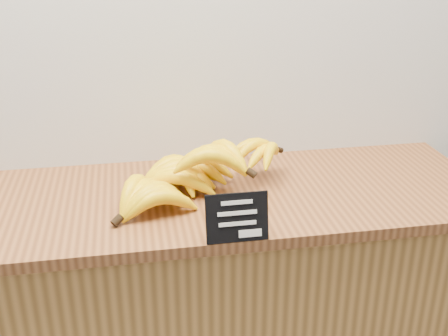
# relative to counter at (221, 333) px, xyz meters

# --- Properties ---
(counter) EXTENTS (1.53, 0.50, 0.90)m
(counter) POSITION_rel_counter_xyz_m (0.00, 0.00, 0.00)
(counter) COLOR #A97536
(counter) RESTS_ON ground
(counter_top) EXTENTS (1.46, 0.54, 0.03)m
(counter_top) POSITION_rel_counter_xyz_m (0.00, 0.00, 0.47)
(counter_top) COLOR brown
(counter_top) RESTS_ON counter
(chalkboard_sign) EXTENTS (0.14, 0.03, 0.11)m
(chalkboard_sign) POSITION_rel_counter_xyz_m (-0.01, -0.26, 0.54)
(chalkboard_sign) COLOR black
(chalkboard_sign) RESTS_ON counter_top
(banana_pile) EXTENTS (0.53, 0.32, 0.13)m
(banana_pile) POSITION_rel_counter_xyz_m (-0.07, 0.01, 0.53)
(banana_pile) COLOR yellow
(banana_pile) RESTS_ON counter_top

